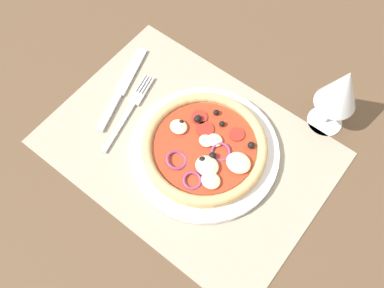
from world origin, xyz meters
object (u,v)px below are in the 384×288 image
at_px(fork, 130,108).
at_px(wine_glass, 341,90).
at_px(knife, 123,87).
at_px(plate, 204,151).
at_px(pizza, 205,147).

bearing_deg(fork, wine_glass, -69.51).
bearing_deg(wine_glass, fork, -145.99).
height_order(fork, knife, knife).
distance_m(plate, pizza, 0.02).
height_order(pizza, wine_glass, wine_glass).
xyz_separation_m(pizza, fork, (-0.17, -0.01, -0.02)).
bearing_deg(wine_glass, knife, -152.87).
xyz_separation_m(knife, wine_glass, (0.34, 0.18, 0.09)).
height_order(pizza, fork, pizza).
bearing_deg(fork, pizza, -99.53).
bearing_deg(fork, plate, -99.35).
distance_m(plate, knife, 0.21).
xyz_separation_m(pizza, knife, (-0.21, 0.01, -0.02)).
bearing_deg(knife, wine_glass, -80.99).
xyz_separation_m(fork, wine_glass, (0.30, 0.20, 0.09)).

